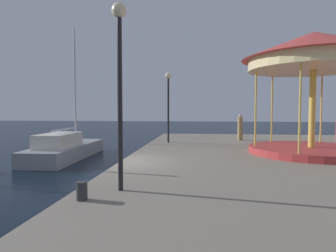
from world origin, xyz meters
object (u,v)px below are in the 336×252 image
at_px(lamp_post_mid_promenade, 120,64).
at_px(sailboat_grey, 65,149).
at_px(person_near_carousel, 240,128).
at_px(carousel, 314,63).
at_px(lamp_post_far_end, 168,95).
at_px(bollard_south, 82,191).

bearing_deg(lamp_post_mid_promenade, sailboat_grey, 123.26).
height_order(sailboat_grey, person_near_carousel, sailboat_grey).
relative_size(carousel, lamp_post_mid_promenade, 1.38).
bearing_deg(person_near_carousel, lamp_post_mid_promenade, -110.17).
xyz_separation_m(lamp_post_far_end, person_near_carousel, (4.50, 1.81, -2.09)).
relative_size(sailboat_grey, lamp_post_far_end, 1.84).
bearing_deg(lamp_post_mid_promenade, lamp_post_far_end, 89.96).
bearing_deg(sailboat_grey, lamp_post_far_end, 17.57).
height_order(carousel, person_near_carousel, carousel).
height_order(lamp_post_far_end, bollard_south, lamp_post_far_end).
bearing_deg(lamp_post_far_end, person_near_carousel, 21.89).
bearing_deg(bollard_south, lamp_post_far_end, 86.76).
bearing_deg(carousel, person_near_carousel, 112.97).
bearing_deg(lamp_post_mid_promenade, person_near_carousel, 69.83).
height_order(sailboat_grey, bollard_south, sailboat_grey).
bearing_deg(person_near_carousel, bollard_south, -111.42).
relative_size(lamp_post_mid_promenade, bollard_south, 11.22).
bearing_deg(sailboat_grey, carousel, -8.95).
xyz_separation_m(sailboat_grey, carousel, (12.56, -1.98, 4.24)).
distance_m(carousel, bollard_south, 11.29).
distance_m(sailboat_grey, lamp_post_far_end, 6.73).
bearing_deg(carousel, sailboat_grey, 171.05).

